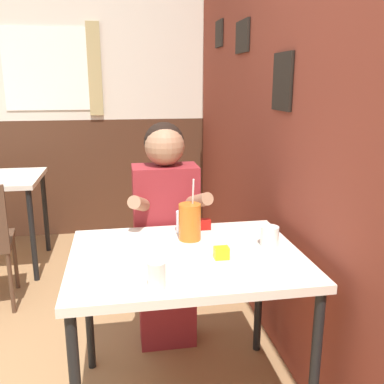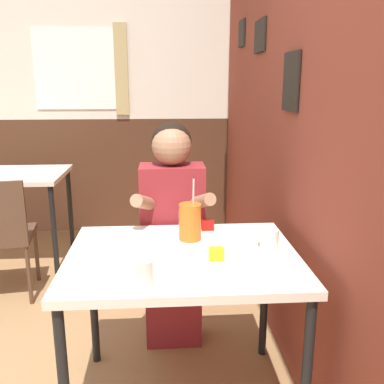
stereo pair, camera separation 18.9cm
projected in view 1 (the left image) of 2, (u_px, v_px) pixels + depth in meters
The scene contains 10 objects.
brick_wall_right at pixel (250, 96), 2.75m from camera, with size 0.08×4.78×2.70m.
back_wall at pixel (59, 91), 3.87m from camera, with size 5.63×0.09×2.70m.
main_table at pixel (186, 270), 1.82m from camera, with size 0.97×0.75×0.74m.
person_seated at pixel (166, 232), 2.30m from camera, with size 0.42×0.41×1.24m.
cocktail_pitcher at pixel (190, 222), 1.95m from camera, with size 0.10×0.10×0.29m.
glass_near_pitcher at pixel (183, 222), 2.06m from camera, with size 0.07×0.07×0.10m.
glass_center at pixel (270, 236), 1.89m from camera, with size 0.08×0.08×0.09m.
glass_far_side at pixel (157, 275), 1.50m from camera, with size 0.06×0.06×0.09m.
condiment_ketchup at pixel (204, 224), 2.10m from camera, with size 0.06×0.04×0.05m.
condiment_mustard at pixel (221, 253), 1.75m from camera, with size 0.06×0.04×0.05m.
Camera 1 is at (0.50, -1.32, 1.44)m, focal length 40.00 mm.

